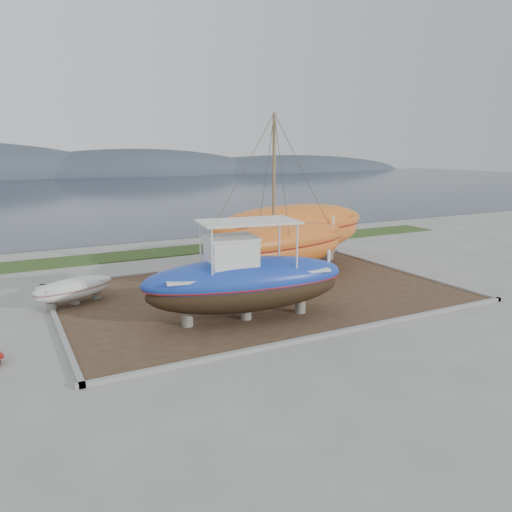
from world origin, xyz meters
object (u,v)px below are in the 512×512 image
white_dinghy (74,292)px  orange_bare_hull (291,237)px  blue_caique (246,271)px  orange_sailboat (280,199)px

white_dinghy → orange_bare_hull: size_ratio=0.35×
white_dinghy → orange_bare_hull: (12.36, 1.79, 1.20)m
blue_caique → orange_sailboat: (4.42, 4.84, 2.23)m
blue_caique → white_dinghy: size_ratio=2.25×
orange_sailboat → orange_bare_hull: (2.12, 2.32, -2.47)m
orange_bare_hull → orange_sailboat: bearing=-139.9°
blue_caique → white_dinghy: blue_caique is taller
white_dinghy → orange_sailboat: (10.23, -0.53, 3.67)m
blue_caique → orange_sailboat: size_ratio=0.91×
orange_sailboat → orange_bare_hull: size_ratio=0.85×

